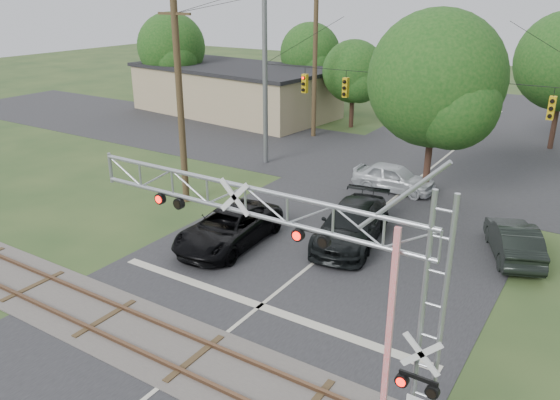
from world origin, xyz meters
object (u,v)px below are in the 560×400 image
Objects in this scene: pickup_black at (229,228)px; car_dark at (352,224)px; traffic_signal_span at (431,90)px; sedan_silver at (394,178)px; commercial_building at (234,90)px; crossing_gantry at (308,276)px.

car_dark reaches higher than pickup_black.
sedan_silver is (-1.42, -0.61, -4.90)m from traffic_signal_span.
commercial_building reaches higher than pickup_black.
car_dark is at bearing -173.58° from sedan_silver.
car_dark is 28.37m from commercial_building.
traffic_signal_span is at bearing 99.82° from crossing_gantry.
sedan_silver is at bearing -156.67° from traffic_signal_span.
commercial_building is (-19.96, 11.84, 1.36)m from sedan_silver.
traffic_signal_span reaches higher than commercial_building.
traffic_signal_span is 13.04m from pickup_black.
crossing_gantry is 1.68× the size of car_dark.
traffic_signal_span reaches higher than pickup_black.
pickup_black is 1.26× the size of sedan_silver.
crossing_gantry is at bearing -80.02° from car_dark.
crossing_gantry is 0.52× the size of traffic_signal_span.
commercial_building reaches higher than car_dark.
car_dark is 7.38m from sedan_silver.
pickup_black is 27.71m from commercial_building.
commercial_building is (-20.88, 19.16, 1.27)m from car_dark.
crossing_gantry is 0.52× the size of commercial_building.
pickup_black is 5.42m from car_dark.
commercial_building is at bearing 129.70° from crossing_gantry.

